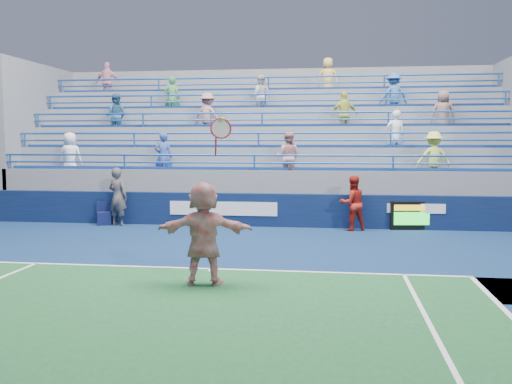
# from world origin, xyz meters

# --- Properties ---
(ground) EXTENTS (120.00, 120.00, 0.00)m
(ground) POSITION_xyz_m (0.00, 0.00, 0.00)
(ground) COLOR #333538
(sponsor_wall) EXTENTS (18.00, 0.32, 1.10)m
(sponsor_wall) POSITION_xyz_m (0.00, 6.50, 0.55)
(sponsor_wall) COLOR #0A153A
(sponsor_wall) RESTS_ON ground
(bleacher_stand) EXTENTS (18.00, 5.60, 6.13)m
(bleacher_stand) POSITION_xyz_m (0.00, 10.27, 1.55)
(bleacher_stand) COLOR slate
(bleacher_stand) RESTS_ON ground
(serve_speed_board) EXTENTS (1.32, 0.32, 0.91)m
(serve_speed_board) POSITION_xyz_m (5.05, 6.36, 0.46)
(serve_speed_board) COLOR black
(serve_speed_board) RESTS_ON ground
(judge_chair) EXTENTS (0.60, 0.61, 0.80)m
(judge_chair) POSITION_xyz_m (-5.03, 6.11, 0.26)
(judge_chair) COLOR #0C133B
(judge_chair) RESTS_ON ground
(tennis_player) EXTENTS (1.93, 0.78, 3.26)m
(tennis_player) POSITION_xyz_m (0.13, -1.30, 1.02)
(tennis_player) COLOR silver
(tennis_player) RESTS_ON ground
(line_judge) EXTENTS (0.82, 0.66, 1.94)m
(line_judge) POSITION_xyz_m (-4.51, 6.05, 0.97)
(line_judge) COLOR #141B37
(line_judge) RESTS_ON ground
(ball_girl) EXTENTS (1.03, 0.93, 1.74)m
(ball_girl) POSITION_xyz_m (3.21, 6.02, 0.87)
(ball_girl) COLOR #B01E14
(ball_girl) RESTS_ON ground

